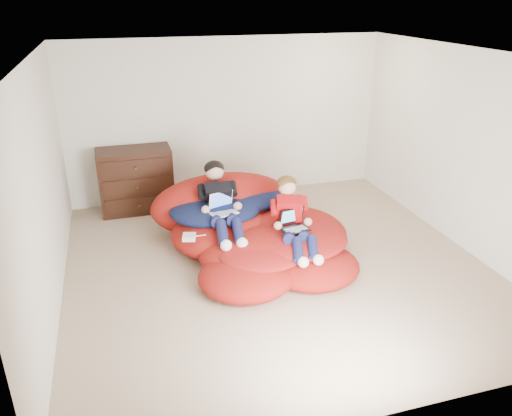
{
  "coord_description": "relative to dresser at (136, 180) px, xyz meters",
  "views": [
    {
      "loc": [
        -1.74,
        -5.07,
        3.11
      ],
      "look_at": [
        -0.2,
        0.23,
        0.7
      ],
      "focal_mm": 35.0,
      "sensor_mm": 36.0,
      "label": 1
    }
  ],
  "objects": [
    {
      "name": "room_shell",
      "position": [
        1.51,
        -2.21,
        -0.27
      ],
      "size": [
        5.1,
        5.1,
        2.77
      ],
      "color": "tan",
      "rests_on": "ground"
    },
    {
      "name": "dresser",
      "position": [
        0.0,
        0.0,
        0.0
      ],
      "size": [
        1.08,
        0.61,
        0.97
      ],
      "color": "black",
      "rests_on": "ground"
    },
    {
      "name": "beanbag_pile",
      "position": [
        1.33,
        -1.76,
        -0.21
      ],
      "size": [
        2.46,
        2.47,
        0.91
      ],
      "color": "#AA1913",
      "rests_on": "ground"
    },
    {
      "name": "cream_pillow",
      "position": [
        0.77,
        -1.07,
        0.13
      ],
      "size": [
        0.42,
        0.27,
        0.27
      ],
      "primitive_type": "ellipsoid",
      "color": "white",
      "rests_on": "beanbag_pile"
    },
    {
      "name": "older_boy",
      "position": [
        0.96,
        -1.59,
        0.21
      ],
      "size": [
        0.39,
        1.23,
        0.76
      ],
      "color": "black",
      "rests_on": "beanbag_pile"
    },
    {
      "name": "younger_boy",
      "position": [
        1.7,
        -2.22,
        0.16
      ],
      "size": [
        0.42,
        1.03,
        0.77
      ],
      "color": "#B00F12",
      "rests_on": "beanbag_pile"
    },
    {
      "name": "laptop_white",
      "position": [
        0.96,
        -1.7,
        0.15
      ],
      "size": [
        0.38,
        0.36,
        0.24
      ],
      "color": "silver",
      "rests_on": "older_boy"
    },
    {
      "name": "laptop_black",
      "position": [
        1.7,
        -2.26,
        0.08
      ],
      "size": [
        0.35,
        0.34,
        0.23
      ],
      "color": "black",
      "rests_on": "younger_boy"
    },
    {
      "name": "power_adapter",
      "position": [
        0.48,
        -1.98,
        -0.07
      ],
      "size": [
        0.19,
        0.19,
        0.06
      ],
      "primitive_type": "cube",
      "rotation": [
        0.0,
        0.0,
        -0.25
      ],
      "color": "silver",
      "rests_on": "beanbag_pile"
    }
  ]
}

